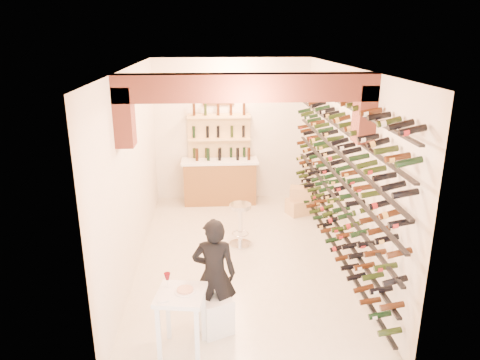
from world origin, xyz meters
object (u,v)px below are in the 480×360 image
(person, at_px, (214,275))
(chrome_barstool, at_px, (240,222))
(crate_lower, at_px, (300,206))
(wine_rack, at_px, (333,170))
(back_counter, at_px, (220,180))
(white_stool, at_px, (215,314))
(tasting_table, at_px, (181,303))

(person, distance_m, chrome_barstool, 2.44)
(person, bearing_deg, crate_lower, -112.64)
(chrome_barstool, height_order, crate_lower, chrome_barstool)
(wine_rack, distance_m, chrome_barstool, 1.92)
(wine_rack, relative_size, back_counter, 3.35)
(back_counter, distance_m, white_stool, 4.69)
(wine_rack, xyz_separation_m, person, (-2.01, -1.93, -0.78))
(back_counter, height_order, white_stool, back_counter)
(crate_lower, bearing_deg, back_counter, 155.00)
(person, bearing_deg, tasting_table, 52.56)
(person, bearing_deg, back_counter, -88.50)
(crate_lower, bearing_deg, white_stool, -115.80)
(white_stool, relative_size, crate_lower, 0.89)
(chrome_barstool, xyz_separation_m, crate_lower, (1.39, 1.42, -0.30))
(back_counter, distance_m, crate_lower, 1.91)
(chrome_barstool, bearing_deg, wine_rack, -15.99)
(wine_rack, height_order, white_stool, wine_rack)
(tasting_table, xyz_separation_m, person, (0.40, 0.46, 0.10))
(wine_rack, xyz_separation_m, white_stool, (-2.01, -2.03, -1.31))
(wine_rack, xyz_separation_m, back_counter, (-1.83, 2.65, -1.02))
(person, xyz_separation_m, chrome_barstool, (0.49, 2.37, -0.31))
(wine_rack, bearing_deg, white_stool, -134.72)
(crate_lower, bearing_deg, tasting_table, -118.22)
(person, bearing_deg, white_stool, 94.74)
(white_stool, relative_size, chrome_barstool, 0.61)
(crate_lower, bearing_deg, person, -116.37)
(back_counter, relative_size, chrome_barstool, 2.13)
(person, bearing_deg, wine_rack, -132.37)
(white_stool, xyz_separation_m, person, (-0.00, 0.09, 0.53))
(wine_rack, xyz_separation_m, crate_lower, (-0.13, 1.86, -1.38))
(white_stool, distance_m, crate_lower, 4.31)
(person, height_order, crate_lower, person)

